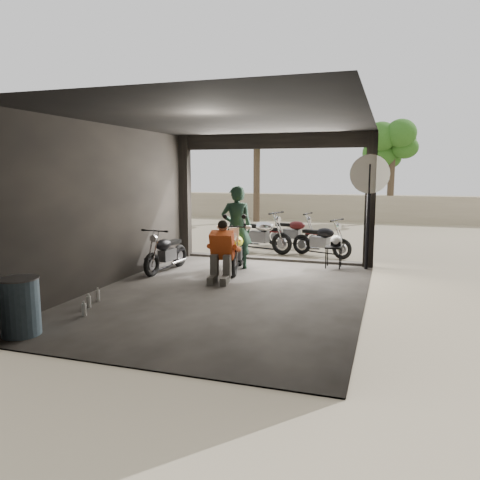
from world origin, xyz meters
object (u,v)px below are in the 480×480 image
Objects in this scene: main_bike at (237,247)px; sign_post at (369,192)px; mechanic at (221,253)px; rider at (237,228)px; helmet at (336,241)px; stool at (334,250)px; left_bike at (166,250)px; outside_bike_a at (261,232)px; outside_bike_c at (321,238)px; outside_bike_b at (293,230)px; oil_drum at (20,308)px.

sign_post reaches higher than main_bike.
sign_post reaches higher than mechanic.
rider is 2.38m from helmet.
rider is at bearing 99.23° from main_bike.
left_bike is at bearing -156.83° from stool.
left_bike is 0.87× the size of outside_bike_a.
outside_bike_c is at bearing 46.17° from main_bike.
stool is at bearing -109.55° from outside_bike_a.
outside_bike_b is 1.90× the size of oil_drum.
outside_bike_a is 1.11× the size of outside_bike_b.
sign_post reaches higher than outside_bike_a.
sign_post is at bearing 9.50° from main_bike.
mechanic reaches higher than outside_bike_c.
mechanic is 3.03m from helmet.
outside_bike_c reaches higher than helmet.
outside_bike_a reaches higher than outside_bike_b.
main_bike is at bearing 24.12° from left_bike.
left_bike is 2.84× the size of stool.
sign_post is (2.82, 1.08, 1.26)m from main_bike.
mechanic is at bearing -160.98° from outside_bike_a.
mechanic is 1.50× the size of oil_drum.
sign_post reaches higher than outside_bike_c.
left_bike reaches higher than helmet.
mechanic is at bearing -175.28° from outside_bike_b.
sign_post is at bearing 30.64° from mechanic.
outside_bike_c is at bearing 49.25° from left_bike.
outside_bike_c reaches higher than stool.
outside_bike_a is 2.76m from stool.
outside_bike_b reaches higher than outside_bike_c.
outside_bike_a is at bearing 82.28° from main_bike.
main_bike is 2.64m from outside_bike_a.
helmet is 7.07m from oil_drum.
outside_bike_c is at bearing 123.07° from sign_post.
mechanic is at bearing -15.63° from left_bike.
stool is 0.64× the size of oil_drum.
sign_post is (2.81, 2.19, 1.21)m from mechanic.
main_bike is 1.08× the size of outside_bike_b.
outside_bike_b reaches higher than helmet.
outside_bike_a reaches higher than stool.
sign_post is at bearing 25.46° from left_bike.
oil_drum is at bearing 178.91° from outside_bike_c.
rider is 3.15m from sign_post.
outside_bike_a is (-0.17, 2.63, 0.02)m from main_bike.
outside_bike_a is at bearing 106.33° from outside_bike_c.
sign_post is (4.36, 1.60, 1.32)m from left_bike.
main_bike is 1.12m from mechanic.
outside_bike_a is 0.89× the size of rider.
outside_bike_c is (3.11, 3.00, 0.01)m from left_bike.
main_bike is 2.31m from stool.
outside_bike_b is (0.53, 3.85, -0.04)m from main_bike.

